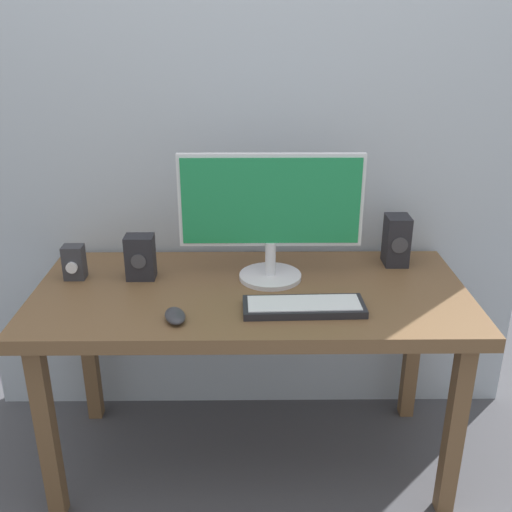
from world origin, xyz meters
TOP-DOWN VIEW (x-y plane):
  - ground_plane at (0.00, 0.00)m, footprint 6.00×6.00m
  - wall_back at (0.00, 0.38)m, footprint 2.15×0.04m
  - desk at (0.00, 0.00)m, footprint 1.45×0.67m
  - monitor at (0.07, 0.09)m, footprint 0.62×0.22m
  - keyboard_primary at (0.16, -0.15)m, footprint 0.38×0.14m
  - mouse at (-0.23, -0.22)m, footprint 0.09×0.12m
  - speaker_right at (0.53, 0.21)m, footprint 0.08×0.10m
  - speaker_left at (-0.38, 0.10)m, footprint 0.10×0.08m
  - audio_controller at (-0.61, 0.09)m, footprint 0.07×0.07m

SIDE VIEW (x-z plane):
  - ground_plane at x=0.00m, z-range 0.00..0.00m
  - desk at x=0.00m, z-range 0.28..0.99m
  - keyboard_primary at x=0.16m, z-range 0.71..0.73m
  - mouse at x=-0.23m, z-range 0.71..0.74m
  - audio_controller at x=-0.61m, z-range 0.71..0.83m
  - speaker_left at x=-0.38m, z-range 0.71..0.86m
  - speaker_right at x=0.53m, z-range 0.71..0.89m
  - monitor at x=0.07m, z-range 0.73..1.17m
  - wall_back at x=0.00m, z-range 0.00..3.00m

